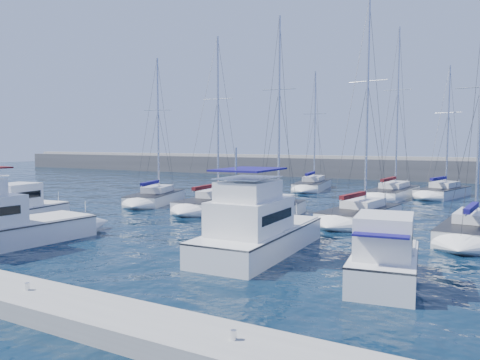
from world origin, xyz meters
The scene contains 16 objects.
ground centered at (0.00, 0.00, 0.00)m, with size 220.00×220.00×0.00m, color black.
breakwater centered at (0.00, 52.00, 1.05)m, with size 160.00×6.00×4.45m.
dock centered at (0.00, -11.00, 0.30)m, with size 40.00×2.20×0.60m, color gray.
dock_cleat_centre centered at (0.00, -11.00, 0.72)m, with size 0.16×0.16×0.25m, color silver.
dock_cleat_near_stbd centered at (8.00, -11.00, 0.72)m, with size 0.16×0.16×0.25m, color silver.
motor_yacht_port_outer centered at (-14.68, -0.77, 0.94)m, with size 3.42×6.10×3.20m.
motor_yacht_stbd_inner centered at (3.14, -0.45, 1.13)m, with size 3.77×9.59×4.69m.
motor_yacht_stbd_outer centered at (9.79, -2.42, 0.94)m, with size 3.21×5.90×3.20m.
sailboat_mid_a centered at (-13.97, 12.40, 0.51)m, with size 5.22×8.24×13.55m.
sailboat_mid_b centered at (-7.37, 11.92, 0.52)m, with size 3.84×8.83×14.67m.
sailboat_mid_c centered at (-1.05, 10.67, 0.55)m, with size 3.78×7.07×15.20m.
sailboat_mid_d centered at (5.05, 11.69, 0.53)m, with size 4.19×8.43×15.73m.
sailboat_mid_e centered at (12.31, 8.97, 0.51)m, with size 3.62×8.38×13.90m.
sailboat_back_a centered at (-6.06, 31.55, 0.51)m, with size 4.62×9.73×14.30m.
sailboat_back_b centered at (3.98, 27.63, 0.54)m, with size 3.78×9.79×17.41m.
sailboat_back_c centered at (8.34, 30.62, 0.51)m, with size 4.86×8.24×13.65m.
Camera 1 is at (13.74, -20.77, 5.52)m, focal length 35.00 mm.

